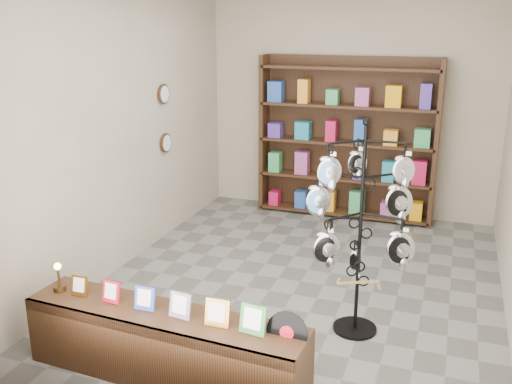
% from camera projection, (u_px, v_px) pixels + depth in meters
% --- Properties ---
extents(ground, '(5.00, 5.00, 0.00)m').
position_uv_depth(ground, '(301.00, 282.00, 6.04)').
color(ground, slate).
rests_on(ground, ground).
extents(room_envelope, '(5.00, 5.00, 5.00)m').
position_uv_depth(room_envelope, '(305.00, 107.00, 5.50)').
color(room_envelope, '#B9AA95').
rests_on(room_envelope, ground).
extents(display_tree, '(1.03, 1.03, 1.91)m').
position_uv_depth(display_tree, '(361.00, 213.00, 4.79)').
color(display_tree, black).
rests_on(display_tree, ground).
extents(front_shelf, '(2.27, 0.59, 0.79)m').
position_uv_depth(front_shelf, '(165.00, 345.00, 4.35)').
color(front_shelf, black).
rests_on(front_shelf, ground).
extents(back_shelving, '(2.42, 0.36, 2.20)m').
position_uv_depth(back_shelving, '(346.00, 144.00, 7.81)').
color(back_shelving, black).
rests_on(back_shelving, ground).
extents(wall_clocks, '(0.03, 0.24, 0.84)m').
position_uv_depth(wall_clocks, '(165.00, 119.00, 6.95)').
color(wall_clocks, black).
rests_on(wall_clocks, ground).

